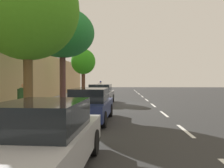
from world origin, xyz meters
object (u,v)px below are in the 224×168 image
at_px(fire_hydrant, 76,99).
at_px(street_tree_mid_block, 62,33).
at_px(parked_sedan_grey_nearest, 101,94).
at_px(bicycle_at_curb, 102,92).
at_px(street_tree_far_end, 28,9).
at_px(cyclist_with_backpack, 100,86).
at_px(pedestrian_on_phone, 24,97).
at_px(parked_sedan_silver_mid, 43,139).
at_px(parked_sedan_dark_blue_second, 90,105).
at_px(street_tree_near_cyclist, 83,62).

bearing_deg(fire_hydrant, street_tree_mid_block, 80.81).
xyz_separation_m(parked_sedan_grey_nearest, bicycle_at_curb, (0.61, -9.30, -0.38)).
bearing_deg(street_tree_far_end, cyclist_with_backpack, -93.03).
bearing_deg(pedestrian_on_phone, bicycle_at_curb, -99.68).
distance_m(parked_sedan_silver_mid, pedestrian_on_phone, 7.67).
distance_m(parked_sedan_dark_blue_second, parked_sedan_silver_mid, 6.13).
bearing_deg(bicycle_at_curb, street_tree_far_end, 86.24).
distance_m(street_tree_near_cyclist, street_tree_mid_block, 7.99).
bearing_deg(parked_sedan_silver_mid, parked_sedan_grey_nearest, -90.35).
xyz_separation_m(bicycle_at_curb, cyclist_with_backpack, (0.22, -0.44, 0.64)).
xyz_separation_m(street_tree_mid_block, fire_hydrant, (-0.37, -2.28, -4.05)).
distance_m(street_tree_far_end, pedestrian_on_phone, 4.92).
xyz_separation_m(parked_sedan_grey_nearest, street_tree_mid_block, (1.87, 4.70, 3.86)).
bearing_deg(fire_hydrant, street_tree_far_end, 87.19).
distance_m(street_tree_mid_block, pedestrian_on_phone, 4.38).
distance_m(parked_sedan_grey_nearest, street_tree_mid_block, 6.36).
distance_m(parked_sedan_grey_nearest, pedestrian_on_phone, 7.54).
relative_size(parked_sedan_dark_blue_second, street_tree_mid_block, 0.76).
distance_m(parked_sedan_silver_mid, fire_hydrant, 11.36).
relative_size(parked_sedan_silver_mid, pedestrian_on_phone, 2.82).
distance_m(street_tree_far_end, fire_hydrant, 8.48).
relative_size(bicycle_at_curb, cyclist_with_backpack, 0.84).
distance_m(street_tree_near_cyclist, pedestrian_on_phone, 10.37).
xyz_separation_m(parked_sedan_dark_blue_second, bicycle_at_curb, (0.70, -16.86, -0.38)).
relative_size(parked_sedan_silver_mid, cyclist_with_backpack, 2.69).
height_order(parked_sedan_dark_blue_second, street_tree_near_cyclist, street_tree_near_cyclist).
relative_size(street_tree_mid_block, pedestrian_on_phone, 3.74).
relative_size(street_tree_near_cyclist, street_tree_mid_block, 0.77).
height_order(parked_sedan_grey_nearest, cyclist_with_backpack, cyclist_with_backpack).
bearing_deg(street_tree_mid_block, cyclist_with_backpack, -94.12).
distance_m(parked_sedan_dark_blue_second, street_tree_near_cyclist, 11.29).
relative_size(parked_sedan_grey_nearest, parked_sedan_silver_mid, 1.00).
height_order(street_tree_near_cyclist, fire_hydrant, street_tree_near_cyclist).
height_order(parked_sedan_grey_nearest, bicycle_at_curb, parked_sedan_grey_nearest).
height_order(cyclist_with_backpack, street_tree_far_end, street_tree_far_end).
distance_m(street_tree_near_cyclist, street_tree_far_end, 13.17).
bearing_deg(parked_sedan_dark_blue_second, bicycle_at_curb, -87.62).
bearing_deg(cyclist_with_backpack, parked_sedan_dark_blue_second, 93.06).
distance_m(cyclist_with_backpack, street_tree_mid_block, 14.91).
relative_size(bicycle_at_curb, fire_hydrant, 1.67).
distance_m(street_tree_near_cyclist, fire_hydrant, 6.35).
height_order(street_tree_far_end, fire_hydrant, street_tree_far_end).
xyz_separation_m(parked_sedan_grey_nearest, fire_hydrant, (1.50, 2.42, -0.19)).
xyz_separation_m(street_tree_far_end, pedestrian_on_phone, (1.47, -3.16, -3.46)).
bearing_deg(street_tree_near_cyclist, pedestrian_on_phone, 81.59).
height_order(parked_sedan_grey_nearest, pedestrian_on_phone, pedestrian_on_phone).
xyz_separation_m(cyclist_with_backpack, street_tree_near_cyclist, (1.04, 6.53, 2.47)).
bearing_deg(street_tree_mid_block, street_tree_far_end, 90.00).
relative_size(parked_sedan_grey_nearest, fire_hydrant, 5.36).
height_order(parked_sedan_grey_nearest, parked_sedan_dark_blue_second, same).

